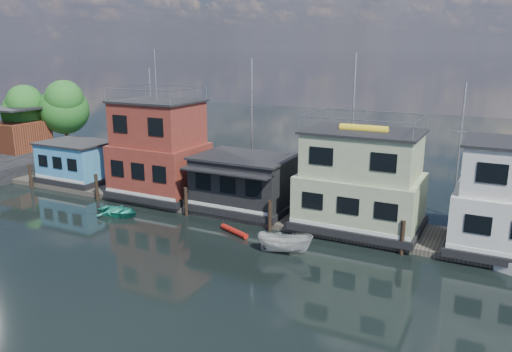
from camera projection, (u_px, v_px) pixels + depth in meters
The scene contains 12 objects.
ground at pixel (151, 274), 28.10m from camera, with size 160.00×160.00×0.00m, color black.
dock at pixel (250, 210), 38.39m from camera, with size 48.00×5.00×0.40m, color #595147.
houseboat_blue at pixel (77, 161), 45.86m from camera, with size 6.40×4.90×3.66m.
houseboat_red at pixel (159, 151), 41.18m from camera, with size 7.40×5.90×11.86m.
houseboat_dark at pixel (244, 182), 38.04m from camera, with size 7.40×6.10×4.06m.
houseboat_green at pixel (361, 182), 33.79m from camera, with size 8.40×5.90×7.03m.
pilings at pixel (228, 209), 35.90m from camera, with size 42.28×0.28×2.20m.
background_masts at pixel (337, 135), 40.12m from camera, with size 36.40×0.16×12.00m.
shore at pixel (19, 130), 54.44m from camera, with size 12.40×15.72×8.24m.
dinghy_teal at pixel (119, 211), 37.75m from camera, with size 2.43×3.40×0.70m, color teal.
motorboat at pixel (285, 243), 30.73m from camera, with size 1.32×3.50×1.35m, color beige.
red_kayak at pixel (234, 231), 34.07m from camera, with size 0.39×0.39×2.65m, color #A91A12.
Camera 1 is at (17.09, -20.27, 12.35)m, focal length 35.00 mm.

